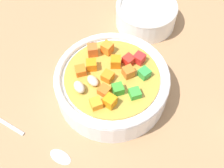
{
  "coord_description": "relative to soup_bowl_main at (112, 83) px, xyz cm",
  "views": [
    {
      "loc": [
        22.65,
        -15.71,
        44.27
      ],
      "look_at": [
        0.0,
        0.0,
        2.91
      ],
      "focal_mm": 45.67,
      "sensor_mm": 36.0,
      "label": 1
    }
  ],
  "objects": [
    {
      "name": "soup_bowl_main",
      "position": [
        0.0,
        0.0,
        0.0
      ],
      "size": [
        19.66,
        19.66,
        7.22
      ],
      "color": "white",
      "rests_on": "ground_plane"
    },
    {
      "name": "spoon",
      "position": [
        -1.21,
        -16.6,
        -2.78
      ],
      "size": [
        22.3,
        11.23,
        0.89
      ],
      "rotation": [
        0.0,
        0.0,
        6.71
      ],
      "color": "silver",
      "rests_on": "ground_plane"
    },
    {
      "name": "side_bowl_small",
      "position": [
        -10.74,
        16.2,
        -0.52
      ],
      "size": [
        12.81,
        12.81,
        5.7
      ],
      "color": "white",
      "rests_on": "ground_plane"
    },
    {
      "name": "ground_plane",
      "position": [
        0.01,
        0.01,
        -4.17
      ],
      "size": [
        140.0,
        140.0,
        2.0
      ],
      "primitive_type": "cube",
      "color": "#9E754F"
    }
  ]
}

